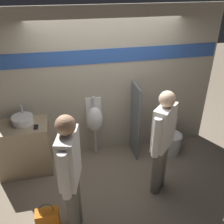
% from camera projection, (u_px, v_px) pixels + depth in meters
% --- Properties ---
extents(ground_plane, '(16.00, 16.00, 0.00)m').
position_uv_depth(ground_plane, '(114.00, 166.00, 4.59)').
color(ground_plane, gray).
extents(display_wall, '(4.05, 0.07, 2.70)m').
position_uv_depth(display_wall, '(107.00, 85.00, 4.44)').
color(display_wall, '#B2A893').
rests_on(display_wall, ground_plane).
extents(sink_counter, '(0.88, 0.58, 0.92)m').
position_uv_depth(sink_counter, '(24.00, 148.00, 4.32)').
color(sink_counter, tan).
rests_on(sink_counter, ground_plane).
extents(sink_basin, '(0.35, 0.35, 0.27)m').
position_uv_depth(sink_basin, '(22.00, 120.00, 4.13)').
color(sink_basin, white).
rests_on(sink_basin, sink_counter).
extents(cell_phone, '(0.07, 0.14, 0.01)m').
position_uv_depth(cell_phone, '(36.00, 127.00, 4.05)').
color(cell_phone, black).
rests_on(cell_phone, sink_counter).
extents(divider_near_counter, '(0.03, 0.49, 1.43)m').
position_uv_depth(divider_near_counter, '(135.00, 121.00, 4.61)').
color(divider_near_counter, slate).
rests_on(divider_near_counter, ground_plane).
extents(urinal_near_counter, '(0.30, 0.25, 1.20)m').
position_uv_depth(urinal_near_counter, '(95.00, 119.00, 4.55)').
color(urinal_near_counter, silver).
rests_on(urinal_near_counter, ground_plane).
extents(toilet, '(0.40, 0.56, 0.82)m').
position_uv_depth(toilet, '(170.00, 138.00, 4.90)').
color(toilet, white).
rests_on(toilet, ground_plane).
extents(person_in_vest, '(0.46, 0.46, 1.75)m').
position_uv_depth(person_in_vest, '(162.00, 140.00, 3.66)').
color(person_in_vest, '#666056').
rests_on(person_in_vest, ground_plane).
extents(person_with_lanyard, '(0.31, 0.61, 1.78)m').
position_uv_depth(person_with_lanyard, '(70.00, 173.00, 3.03)').
color(person_with_lanyard, '#666056').
rests_on(person_with_lanyard, ground_plane).
extents(shopping_bag, '(0.31, 0.17, 0.48)m').
position_uv_depth(shopping_bag, '(48.00, 220.00, 3.38)').
color(shopping_bag, orange).
rests_on(shopping_bag, ground_plane).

